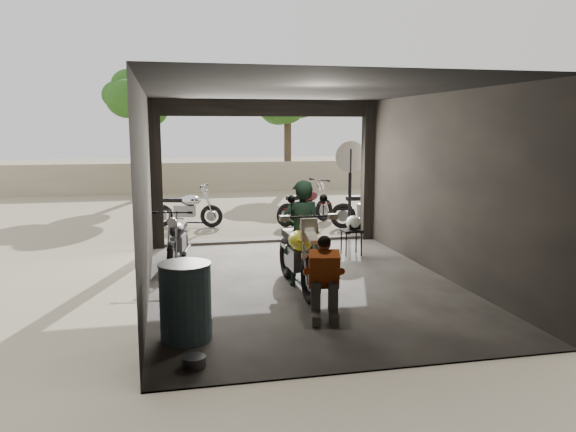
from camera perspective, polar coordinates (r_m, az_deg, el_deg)
name	(u,v)px	position (r m, az deg, el deg)	size (l,w,h in m)	color
ground	(302,284)	(9.51, 1.45, -6.90)	(80.00, 80.00, 0.00)	#7A6D56
garage	(295,204)	(9.77, 0.71, 1.19)	(7.00, 7.13, 3.20)	#2D2B28
boundary_wall	(221,177)	(23.08, -6.86, 3.97)	(18.00, 0.30, 1.20)	gray
tree_left	(140,88)	(21.44, -14.83, 12.42)	(2.20, 2.20, 5.60)	#382B1E
tree_right	(288,104)	(23.44, -0.04, 11.35)	(2.20, 2.20, 5.00)	#382B1E
main_bike	(298,250)	(8.99, 1.04, -3.44)	(0.83, 2.01, 1.34)	beige
left_bike	(178,236)	(10.93, -11.14, -2.01)	(0.67, 1.62, 1.10)	black
outside_bike_a	(186,206)	(14.94, -10.29, 1.02)	(0.69, 1.67, 1.13)	black
outside_bike_b	(306,202)	(15.17, 1.81, 1.41)	(0.73, 1.77, 1.20)	#441014
outside_bike_c	(371,204)	(14.68, 8.47, 1.18)	(0.77, 1.86, 1.26)	black
rider	(301,234)	(9.20, 1.38, -1.79)	(0.65, 0.42, 1.77)	black
mechanic	(325,281)	(7.68, 3.73, -6.56)	(0.56, 0.76, 1.10)	#C6521A
stool	(351,233)	(11.53, 6.46, -1.76)	(0.39, 0.39, 0.54)	black
helmet	(353,223)	(11.51, 6.65, -0.68)	(0.30, 0.32, 0.29)	white
oil_drum	(186,303)	(7.05, -10.36, -8.67)	(0.63, 0.63, 0.97)	#3D5D66
sign_post	(350,172)	(13.57, 6.34, 4.42)	(0.76, 0.08, 2.29)	black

